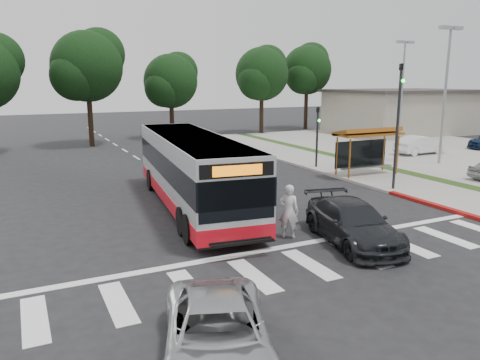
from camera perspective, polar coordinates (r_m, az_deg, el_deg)
ground at (r=19.23m, az=0.13°, el=-5.13°), size 140.00×140.00×0.00m
sidewalk_east at (r=31.54m, az=11.86°, el=1.55°), size 4.00×40.00×0.12m
curb_east at (r=30.37m, az=8.86°, el=1.29°), size 0.30×40.00×0.15m
curb_east_red at (r=23.06m, az=23.05°, el=-2.99°), size 0.32×6.00×0.15m
parking_lot at (r=41.19m, az=23.53°, el=3.22°), size 18.00×36.00×0.10m
commercial_building at (r=54.23m, az=19.03°, el=7.76°), size 14.00×10.00×4.40m
building_roof_cap at (r=54.13m, az=19.20°, el=10.23°), size 14.60×10.60×0.30m
crosswalk_ladder at (r=15.14m, az=8.53°, el=-10.11°), size 18.00×2.60×0.01m
bus_shelter at (r=28.86m, az=15.24°, el=5.02°), size 4.20×1.60×2.86m
traffic_signal_ne_tall at (r=25.26m, az=18.72°, el=7.34°), size 0.18×0.37×6.50m
traffic_signal_ne_short at (r=30.76m, az=9.41°, el=5.94°), size 0.18×0.37×4.00m
lot_light_front at (r=34.41m, az=23.88°, el=11.45°), size 1.90×0.35×9.01m
lot_light_mid at (r=45.63m, az=19.23°, el=11.71°), size 1.90×0.35×9.01m
tree_ne_a at (r=50.68m, az=2.72°, el=12.88°), size 6.16×5.74×9.30m
tree_ne_b at (r=56.02m, az=8.20°, el=13.24°), size 6.16×5.74×10.02m
tree_north_a at (r=43.04m, az=-18.07°, el=13.16°), size 6.60×6.15×10.17m
tree_north_b at (r=46.76m, az=-8.38°, el=11.94°), size 5.72×5.33×8.43m
transit_bus at (r=21.19m, az=-5.82°, el=0.98°), size 4.16×12.83×3.26m
pedestrian at (r=17.17m, az=5.96°, el=-3.82°), size 0.87×0.84×2.01m
dark_sedan at (r=17.13m, az=13.58°, el=-5.08°), size 3.05×5.38×1.47m
silver_suv_south at (r=9.96m, az=-2.75°, el=-18.33°), size 3.60×5.16×1.31m
parked_car_1 at (r=38.63m, az=21.11°, el=4.02°), size 4.31×1.58×1.41m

